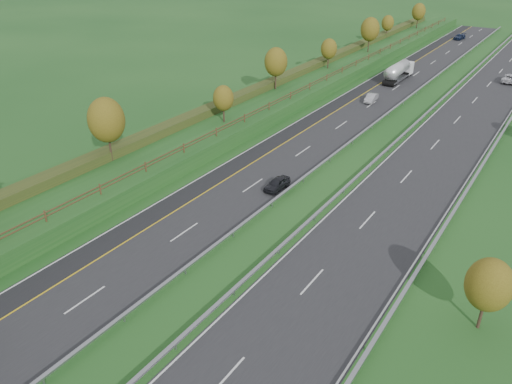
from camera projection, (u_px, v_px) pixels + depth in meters
ground at (374, 143)px, 68.83m from camera, size 400.00×400.00×0.00m
near_carriageway at (337, 122)px, 76.41m from camera, size 10.50×200.00×0.04m
far_carriageway at (446, 144)px, 68.36m from camera, size 10.50×200.00×0.04m
hard_shoulder at (315, 117)px, 78.24m from camera, size 3.00×200.00×0.04m
lane_markings at (376, 130)px, 73.18m from camera, size 26.75×200.00×0.01m
embankment_left at (265, 101)px, 82.29m from camera, size 12.00×200.00×2.00m
hedge_left at (255, 90)px, 82.54m from camera, size 2.20×180.00×1.10m
fence_left at (288, 96)px, 78.99m from camera, size 0.12×189.06×1.20m
median_barrier_near at (372, 125)px, 73.35m from camera, size 0.32×200.00×0.71m
median_barrier_far at (406, 132)px, 70.87m from camera, size 0.32×200.00×0.71m
outer_barrier_far at (492, 149)px, 65.26m from camera, size 0.32×200.00×0.71m
trees_left at (256, 73)px, 77.13m from camera, size 6.64×164.30×7.66m
road_tanker at (399, 71)px, 96.45m from camera, size 2.40×11.22×3.46m
car_dark_near at (277, 184)px, 56.26m from camera, size 1.74×3.91×1.31m
car_silver_mid at (371, 98)px, 84.86m from camera, size 1.78×4.20×1.35m
car_small_far at (460, 37)px, 133.16m from camera, size 2.55×4.95×1.37m
car_oncoming at (510, 78)px, 95.64m from camera, size 2.62×5.67×1.57m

